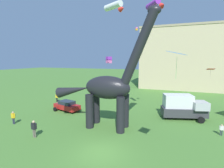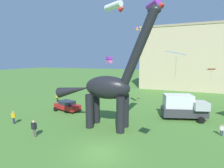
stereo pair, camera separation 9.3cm
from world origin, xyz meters
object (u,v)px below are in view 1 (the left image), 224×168
Objects in this scene: kite_near_low at (115,6)px; kite_drifting at (109,60)px; kite_apex at (155,4)px; kite_mid_center at (211,69)px; kite_mid_right at (177,53)px; parked_box_truck at (183,106)px; person_vendor_side at (34,127)px; parked_sedan_left at (67,106)px; person_strolling_adult at (57,97)px; kite_high_left at (137,29)px; dinosaur_sculpture at (107,87)px; person_far_spectator at (13,116)px; person_near_flyer at (222,129)px.

kite_drifting is at bearing 117.09° from kite_near_low.
kite_apex is 15.78m from kite_mid_center.
kite_mid_right reaches higher than kite_mid_center.
parked_box_truck reaches higher than person_vendor_side.
person_strolling_adult is (-5.08, 3.99, 0.15)m from parked_sedan_left.
parked_sedan_left is 19.88m from kite_high_left.
kite_mid_center reaches higher than person_strolling_adult.
kite_drifting is at bearing 129.95° from kite_apex.
dinosaur_sculpture reaches higher than person_far_spectator.
parked_sedan_left is 18.30m from kite_apex.
dinosaur_sculpture is at bearing -159.69° from parked_box_truck.
kite_near_low is at bearing 8.10° from person_vendor_side.
kite_apex reaches higher than person_far_spectator.
parked_box_truck is 3.76× the size of person_far_spectator.
kite_apex is at bearing 105.11° from kite_mid_right.
kite_mid_center is (5.34, 20.67, -1.91)m from kite_mid_right.
kite_apex reaches higher than dinosaur_sculpture.
person_vendor_side is 2.97× the size of kite_high_left.
parked_sedan_left is 16.72m from parked_box_truck.
person_strolling_adult is at bearing 123.19° from person_near_flyer.
parked_sedan_left is 7.41m from person_far_spectator.
dinosaur_sculpture is at bearing -9.92° from parked_sedan_left.
kite_high_left is at bearing 166.33° from person_strolling_adult.
person_strolling_adult is 11.05m from person_far_spectator.
parked_sedan_left is 3.41× the size of kite_drifting.
dinosaur_sculpture is at bearing -78.97° from kite_near_low.
parked_sedan_left is 2.81× the size of kite_mid_right.
person_strolling_adult reaches higher than parked_sedan_left.
kite_high_left is at bearing 64.29° from person_far_spectator.
kite_mid_right is at bearing -59.22° from kite_drifting.
parked_box_truck is at bearing 1.03° from kite_near_low.
kite_near_low is (9.82, 9.26, 14.21)m from person_far_spectator.
parked_sedan_left is at bearing 45.70° from person_vendor_side.
kite_mid_right is (18.21, -3.59, 7.22)m from person_far_spectator.
parked_sedan_left is 1.95× the size of kite_apex.
person_vendor_side is 14.97m from kite_mid_right.
parked_box_truck is 13.20m from kite_apex.
dinosaur_sculpture is at bearing 145.48° from person_near_flyer.
parked_box_truck is 2.58× the size of kite_apex.
kite_mid_right reaches higher than parked_box_truck.
person_near_flyer is 2.00× the size of kite_high_left.
person_vendor_side is (2.29, -8.68, 0.27)m from parked_sedan_left.
kite_high_left is at bearing 108.11° from kite_mid_right.
person_far_spectator is at bearing -144.05° from kite_mid_center.
parked_sedan_left is at bearing -153.68° from kite_mid_center.
kite_drifting reaches higher than person_strolling_adult.
kite_mid_center is (12.55, 13.84, 1.58)m from dinosaur_sculpture.
kite_apex reaches higher than parked_box_truck.
person_far_spectator is 1.08× the size of kite_mid_center.
kite_drifting is at bearing 75.81° from person_far_spectator.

